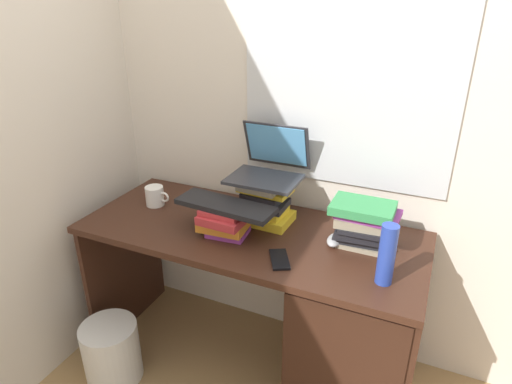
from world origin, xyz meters
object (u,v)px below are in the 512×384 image
(mug, at_px, (155,196))
(computer_mouse, at_px, (335,240))
(book_stack_side, at_px, (364,223))
(book_stack_keyboard_riser, at_px, (225,220))
(water_bottle, at_px, (387,255))
(wastebasket, at_px, (112,352))
(cell_phone, at_px, (279,259))
(laptop, at_px, (269,165))
(desk, at_px, (328,319))
(book_stack_tall, at_px, (264,203))
(keyboard, at_px, (226,206))

(mug, bearing_deg, computer_mouse, -0.00)
(book_stack_side, height_order, mug, book_stack_side)
(book_stack_keyboard_riser, bearing_deg, water_bottle, -6.45)
(mug, height_order, wastebasket, mug)
(cell_phone, bearing_deg, computer_mouse, 23.26)
(book_stack_side, height_order, laptop, laptop)
(desk, bearing_deg, book_stack_tall, 160.23)
(book_stack_side, height_order, wastebasket, book_stack_side)
(water_bottle, bearing_deg, book_stack_keyboard_riser, 173.55)
(water_bottle, height_order, cell_phone, water_bottle)
(laptop, bearing_deg, computer_mouse, -21.27)
(desk, bearing_deg, laptop, 151.49)
(desk, xyz_separation_m, water_bottle, (0.21, -0.12, 0.45))
(computer_mouse, relative_size, water_bottle, 0.46)
(desk, height_order, computer_mouse, computer_mouse)
(mug, relative_size, cell_phone, 0.91)
(laptop, relative_size, water_bottle, 1.34)
(book_stack_tall, height_order, mug, book_stack_tall)
(book_stack_tall, height_order, cell_phone, book_stack_tall)
(wastebasket, bearing_deg, cell_phone, 14.28)
(book_stack_side, distance_m, water_bottle, 0.25)
(desk, xyz_separation_m, book_stack_keyboard_riser, (-0.46, -0.05, 0.40))
(book_stack_tall, xyz_separation_m, book_stack_keyboard_riser, (-0.10, -0.17, -0.03))
(keyboard, bearing_deg, cell_phone, -15.18)
(book_stack_side, bearing_deg, water_bottle, -60.91)
(computer_mouse, distance_m, mug, 0.88)
(keyboard, height_order, wastebasket, keyboard)
(keyboard, distance_m, mug, 0.46)
(desk, height_order, cell_phone, cell_phone)
(keyboard, relative_size, computer_mouse, 4.04)
(book_stack_side, bearing_deg, cell_phone, -137.26)
(computer_mouse, xyz_separation_m, cell_phone, (-0.16, -0.20, -0.01))
(book_stack_tall, xyz_separation_m, water_bottle, (0.56, -0.25, 0.03))
(wastebasket, bearing_deg, water_bottle, 10.67)
(book_stack_side, xyz_separation_m, keyboard, (-0.54, -0.14, 0.03))
(book_stack_keyboard_riser, xyz_separation_m, water_bottle, (0.67, -0.08, 0.05))
(book_stack_tall, xyz_separation_m, computer_mouse, (0.34, -0.07, -0.07))
(computer_mouse, bearing_deg, mug, 180.00)
(keyboard, relative_size, wastebasket, 1.42)
(book_stack_side, xyz_separation_m, laptop, (-0.45, 0.10, 0.14))
(book_stack_side, relative_size, wastebasket, 0.89)
(keyboard, bearing_deg, laptop, 72.90)
(mug, relative_size, wastebasket, 0.42)
(desk, xyz_separation_m, keyboard, (-0.45, -0.04, 0.47))
(keyboard, height_order, computer_mouse, keyboard)
(book_stack_keyboard_riser, distance_m, keyboard, 0.07)
(desk, relative_size, wastebasket, 4.99)
(water_bottle, bearing_deg, book_stack_side, 119.09)
(mug, bearing_deg, wastebasket, -94.27)
(laptop, bearing_deg, keyboard, -111.44)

